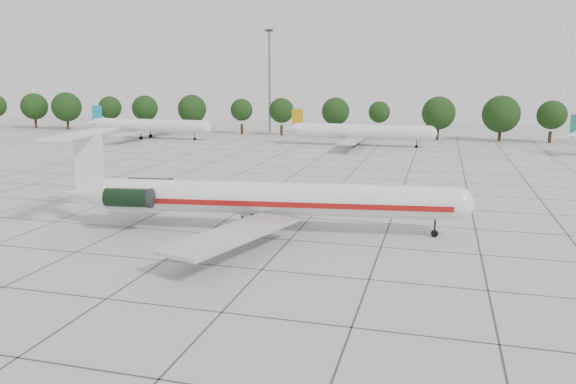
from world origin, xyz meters
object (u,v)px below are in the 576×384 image
main_airliner (253,197)px  bg_airliner_c (360,132)px  bg_airliner_b (148,126)px  floodlight_mast (269,75)px

main_airliner → bg_airliner_c: bearing=81.8°
main_airliner → bg_airliner_b: 83.19m
main_airliner → floodlight_mast: floodlight_mast is taller
main_airliner → bg_airliner_c: size_ratio=1.35×
bg_airliner_c → floodlight_mast: size_ratio=1.11×
main_airliner → bg_airliner_b: (-48.22, 67.79, -0.26)m
floodlight_mast → bg_airliner_b: bearing=-135.2°
main_airliner → bg_airliner_b: bearing=117.6°
bg_airliner_b → bg_airliner_c: size_ratio=1.00×
bg_airliner_b → bg_airliner_c: same height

